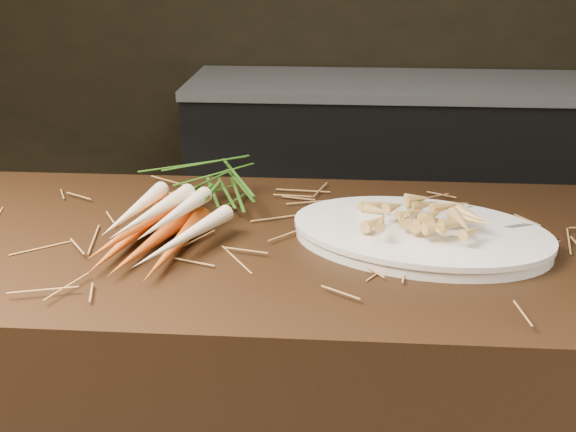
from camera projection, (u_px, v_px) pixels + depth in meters
The scene contains 6 objects.
back_counter at pixel (397, 174), 3.22m from camera, with size 1.82×0.62×0.84m.
straw_bedding at pixel (314, 235), 1.32m from camera, with size 1.40×0.60×0.02m, color #A3743F, non-canonical shape.
root_veg_bunch at pixel (189, 199), 1.38m from camera, with size 0.26×0.55×0.10m.
serving_platter at pixel (420, 237), 1.30m from camera, with size 0.46×0.31×0.02m, color white, non-canonical shape.
roasted_veg_heap at pixel (422, 217), 1.29m from camera, with size 0.23×0.16×0.05m, color #B68E3D, non-canonical shape.
serving_fork at pixel (515, 246), 1.22m from camera, with size 0.02×0.17×0.00m, color silver.
Camera 1 is at (0.04, -0.91, 1.42)m, focal length 45.00 mm.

